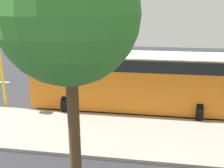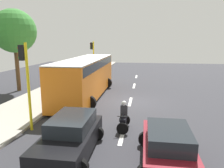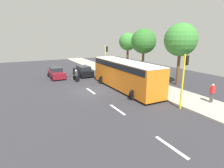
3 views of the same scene
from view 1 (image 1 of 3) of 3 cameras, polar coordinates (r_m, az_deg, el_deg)
The scene contains 6 objects.
ground_plane at distance 17.98m, azimuth 8.63°, elevation -1.30°, with size 40.00×60.00×0.10m, color #2D2D33.
sidewalk at distance 11.48m, azimuth 8.36°, elevation -11.73°, with size 4.00×60.00×0.15m, color #9E998E.
lane_stripe_north at distance 18.90m, azimuth -9.86°, elevation -0.26°, with size 0.20×2.40×0.01m, color white.
lane_stripe_mid at distance 17.96m, azimuth 8.63°, elevation -1.13°, with size 0.20×2.40×0.01m, color white.
city_bus at distance 13.91m, azimuth 4.58°, elevation 1.51°, with size 3.20×11.00×3.16m.
street_tree_south at distance 6.90m, azimuth -9.94°, elevation 15.23°, with size 3.85×3.85×7.34m.
Camera 1 is at (17.07, -0.11, 5.60)m, focal length 39.92 mm.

